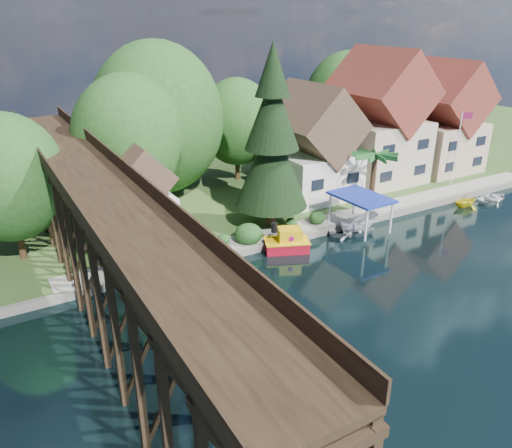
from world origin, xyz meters
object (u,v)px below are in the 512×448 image
(house_center, at_px, (378,126))
(boat_canopy, at_px, (360,216))
(flagpole, at_px, (459,140))
(house_left, at_px, (311,149))
(boat_white_b, at_px, (494,197))
(conifer, at_px, (272,142))
(shed, at_px, (139,198))
(trestle_bridge, at_px, (103,235))
(house_right, at_px, (440,124))
(boat_white_a, at_px, (352,230))
(boat_yellow, at_px, (466,200))
(tugboat, at_px, (287,242))
(palm_tree, at_px, (375,157))

(house_center, relative_size, boat_canopy, 2.65)
(flagpole, bearing_deg, boat_canopy, -166.78)
(house_left, relative_size, boat_white_b, 2.93)
(house_left, bearing_deg, house_center, 3.18)
(flagpole, relative_size, boat_white_b, 2.05)
(conifer, xyz_separation_m, flagpole, (22.82, -0.23, -2.54))
(shed, bearing_deg, flagpole, -6.12)
(shed, xyz_separation_m, flagpole, (33.25, -3.57, 1.40))
(trestle_bridge, height_order, house_right, house_right)
(house_center, xyz_separation_m, conifer, (-16.58, -5.34, 1.35))
(house_center, bearing_deg, boat_white_a, -139.15)
(boat_canopy, bearing_deg, conifer, 147.34)
(house_right, xyz_separation_m, flagpole, (-2.75, -5.07, -0.55))
(boat_white_b, bearing_deg, shed, 71.29)
(house_center, xyz_separation_m, house_right, (9.00, -0.50, -0.64))
(trestle_bridge, xyz_separation_m, house_right, (41.00, 10.83, 0.43))
(boat_yellow, bearing_deg, flagpole, -30.81)
(conifer, relative_size, tugboat, 3.81)
(house_right, distance_m, flagpole, 5.79)
(flagpole, distance_m, boat_canopy, 17.32)
(house_left, distance_m, house_center, 9.10)
(shed, distance_m, boat_white_b, 34.75)
(palm_tree, distance_m, boat_white_a, 7.28)
(house_left, relative_size, boat_canopy, 2.10)
(palm_tree, xyz_separation_m, boat_yellow, (9.45, -3.09, -4.80))
(boat_white_a, xyz_separation_m, boat_white_b, (17.64, -0.80, -0.03))
(palm_tree, distance_m, boat_white_b, 14.57)
(flagpole, height_order, boat_white_b, flagpole)
(trestle_bridge, height_order, shed, trestle_bridge)
(house_left, xyz_separation_m, house_center, (9.00, 0.50, 1.28))
(house_right, bearing_deg, boat_white_b, -103.93)
(house_left, bearing_deg, boat_white_a, -102.98)
(flagpole, height_order, tugboat, flagpole)
(boat_white_b, bearing_deg, house_center, 27.54)
(house_left, distance_m, house_right, 18.01)
(conifer, relative_size, flagpole, 1.96)
(house_left, relative_size, house_center, 0.79)
(trestle_bridge, xyz_separation_m, conifer, (15.42, 5.99, 2.42))
(flagpole, distance_m, tugboat, 24.61)
(boat_white_a, bearing_deg, house_right, -42.85)
(conifer, height_order, boat_yellow, conifer)
(house_center, bearing_deg, house_left, -176.82)
(house_right, height_order, boat_white_a, house_right)
(boat_white_a, height_order, boat_yellow, boat_yellow)
(house_right, bearing_deg, conifer, -169.29)
(house_left, xyz_separation_m, shed, (-18.00, -1.50, -1.31))
(shed, height_order, boat_white_a, shed)
(palm_tree, distance_m, flagpole, 12.96)
(conifer, height_order, boat_white_b, conifer)
(house_center, xyz_separation_m, tugboat, (-17.63, -9.52, -5.66))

